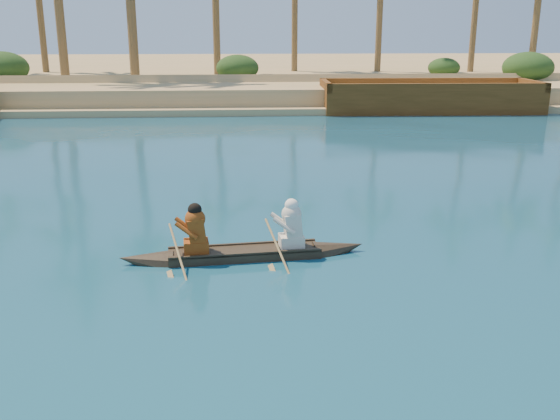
{
  "coord_description": "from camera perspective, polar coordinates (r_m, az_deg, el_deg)",
  "views": [
    {
      "loc": [
        7.94,
        -11.31,
        4.52
      ],
      "look_at": [
        8.78,
        1.47,
        0.78
      ],
      "focal_mm": 40.0,
      "sensor_mm": 36.0,
      "label": 1
    }
  ],
  "objects": [
    {
      "name": "shrub_cluster",
      "position": [
        43.66,
        -14.51,
        11.41
      ],
      "size": [
        100.0,
        6.0,
        2.4
      ],
      "primitive_type": null,
      "color": "#1A3312",
      "rests_on": "ground"
    },
    {
      "name": "barge_right",
      "position": [
        36.77,
        13.45,
        9.88
      ],
      "size": [
        12.15,
        4.35,
        2.01
      ],
      "rotation": [
        0.0,
        0.0,
        -0.03
      ],
      "color": "brown",
      "rests_on": "ground"
    },
    {
      "name": "canoe",
      "position": [
        12.75,
        -3.27,
        -3.25
      ],
      "size": [
        5.08,
        1.19,
        1.39
      ],
      "rotation": [
        0.0,
        0.0,
        0.1
      ],
      "color": "#322B1B",
      "rests_on": "ground"
    },
    {
      "name": "sandy_embankment",
      "position": [
        58.87,
        -11.75,
        12.06
      ],
      "size": [
        150.0,
        51.0,
        1.5
      ],
      "color": "tan",
      "rests_on": "ground"
    }
  ]
}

